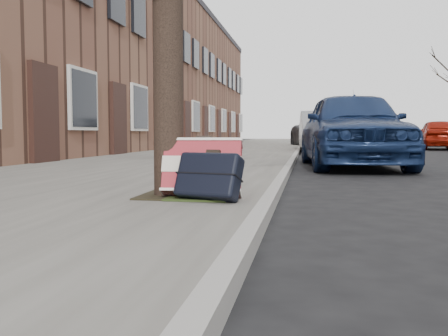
% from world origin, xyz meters
% --- Properties ---
extents(near_sidewalk, '(5.00, 70.00, 0.12)m').
position_xyz_m(near_sidewalk, '(-3.70, 15.00, 0.06)').
color(near_sidewalk, slate).
rests_on(near_sidewalk, ground).
extents(house_near, '(6.80, 40.00, 7.00)m').
position_xyz_m(house_near, '(-9.60, 16.00, 3.50)').
color(house_near, brown).
rests_on(house_near, ground).
extents(dirt_patch, '(0.85, 0.85, 0.02)m').
position_xyz_m(dirt_patch, '(-2.00, 1.20, 0.13)').
color(dirt_patch, black).
rests_on(dirt_patch, near_sidewalk).
extents(suitcase_red, '(0.72, 0.43, 0.54)m').
position_xyz_m(suitcase_red, '(-1.83, 1.06, 0.39)').
color(suitcase_red, maroon).
rests_on(suitcase_red, near_sidewalk).
extents(suitcase_navy, '(0.63, 0.47, 0.44)m').
position_xyz_m(suitcase_navy, '(-1.73, 0.84, 0.34)').
color(suitcase_navy, black).
rests_on(suitcase_navy, near_sidewalk).
extents(car_near_front, '(2.26, 4.84, 1.60)m').
position_xyz_m(car_near_front, '(-0.01, 7.29, 0.80)').
color(car_near_front, '#15264E').
rests_on(car_near_front, ground).
extents(car_near_mid, '(1.83, 4.65, 1.51)m').
position_xyz_m(car_near_mid, '(-0.36, 14.79, 0.75)').
color(car_near_mid, '#93969A').
rests_on(car_near_mid, ground).
extents(car_near_back, '(3.41, 5.61, 1.45)m').
position_xyz_m(car_near_back, '(-0.18, 20.66, 0.73)').
color(car_near_back, '#36363B').
rests_on(car_near_back, ground).
extents(car_far_back, '(1.97, 3.99, 1.31)m').
position_xyz_m(car_far_back, '(4.64, 19.53, 0.65)').
color(car_far_back, maroon).
rests_on(car_far_back, ground).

